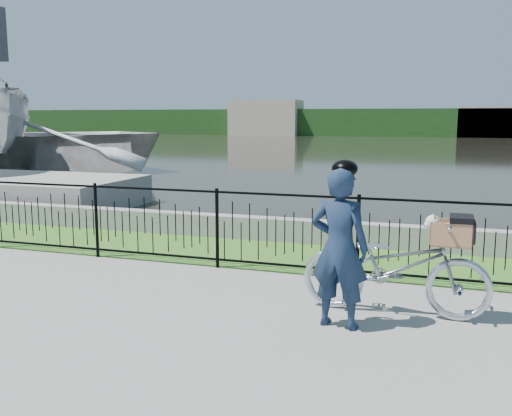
% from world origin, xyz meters
% --- Properties ---
extents(ground, '(120.00, 120.00, 0.00)m').
position_xyz_m(ground, '(0.00, 0.00, 0.00)').
color(ground, gray).
rests_on(ground, ground).
extents(grass_strip, '(60.00, 2.00, 0.01)m').
position_xyz_m(grass_strip, '(0.00, 2.60, 0.00)').
color(grass_strip, '#3B6F23').
rests_on(grass_strip, ground).
extents(water, '(120.00, 120.00, 0.00)m').
position_xyz_m(water, '(0.00, 33.00, 0.00)').
color(water, black).
rests_on(water, ground).
extents(quay_wall, '(60.00, 0.30, 0.40)m').
position_xyz_m(quay_wall, '(0.00, 3.60, 0.20)').
color(quay_wall, gray).
rests_on(quay_wall, ground).
extents(fence, '(14.00, 0.06, 1.15)m').
position_xyz_m(fence, '(0.00, 1.60, 0.58)').
color(fence, black).
rests_on(fence, ground).
extents(far_treeline, '(120.00, 6.00, 3.00)m').
position_xyz_m(far_treeline, '(0.00, 60.00, 1.50)').
color(far_treeline, '#1F4219').
rests_on(far_treeline, ground).
extents(far_building_left, '(8.00, 4.00, 4.00)m').
position_xyz_m(far_building_left, '(-18.00, 58.00, 2.00)').
color(far_building_left, '#A99987').
rests_on(far_building_left, ground).
extents(far_building_right, '(6.00, 3.00, 3.20)m').
position_xyz_m(far_building_right, '(6.00, 58.50, 1.60)').
color(far_building_right, '#A99987').
rests_on(far_building_right, ground).
extents(bicycle_rig, '(2.02, 0.70, 1.15)m').
position_xyz_m(bicycle_rig, '(1.59, 0.41, 0.54)').
color(bicycle_rig, silver).
rests_on(bicycle_rig, ground).
extents(cyclist, '(0.65, 0.48, 1.73)m').
position_xyz_m(cyclist, '(1.07, -0.16, 0.85)').
color(cyclist, '#17263F').
rests_on(cyclist, ground).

